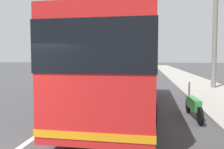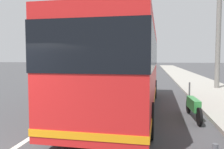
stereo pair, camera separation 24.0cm
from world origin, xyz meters
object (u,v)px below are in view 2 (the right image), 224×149
at_px(coach_bus, 124,64).
at_px(car_behind_bus, 97,73).
at_px(utility_pole, 218,38).
at_px(car_side_street, 103,70).
at_px(car_ahead_same_lane, 149,65).
at_px(motorcycle_mid_row, 193,106).

distance_m(coach_bus, car_behind_bus, 13.54).
distance_m(car_behind_bus, utility_pole, 11.51).
relative_size(coach_bus, car_behind_bus, 2.39).
distance_m(car_side_street, car_ahead_same_lane, 25.18).
bearing_deg(motorcycle_mid_row, car_behind_bus, 23.70).
bearing_deg(car_ahead_same_lane, car_side_street, 172.52).
xyz_separation_m(car_ahead_same_lane, utility_pole, (-35.33, -5.13, 2.84)).
xyz_separation_m(coach_bus, car_ahead_same_lane, (42.77, -0.41, -1.23)).
height_order(coach_bus, car_ahead_same_lane, coach_bus).
bearing_deg(car_behind_bus, motorcycle_mid_row, 29.85).
bearing_deg(coach_bus, utility_pole, -35.15).
bearing_deg(utility_pole, car_side_street, 43.91).
xyz_separation_m(coach_bus, motorcycle_mid_row, (-0.91, -2.63, -1.46)).
bearing_deg(car_ahead_same_lane, coach_bus, -176.22).
distance_m(coach_bus, motorcycle_mid_row, 3.14).
xyz_separation_m(motorcycle_mid_row, utility_pole, (8.35, -2.91, 3.07)).
bearing_deg(car_ahead_same_lane, utility_pole, -167.40).
bearing_deg(utility_pole, car_behind_bus, 61.29).
relative_size(coach_bus, car_side_street, 2.47).
xyz_separation_m(car_behind_bus, car_side_street, (5.33, 0.51, 0.00)).
bearing_deg(coach_bus, car_behind_bus, 19.83).
relative_size(coach_bus, utility_pole, 1.45).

